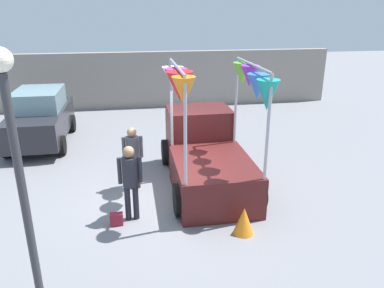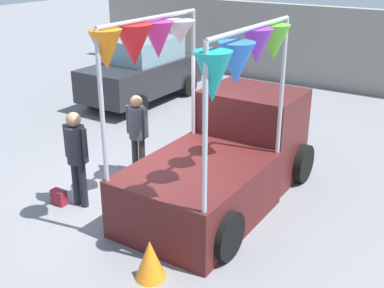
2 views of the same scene
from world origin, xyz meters
name	(u,v)px [view 1 (image 1 of 2)]	position (x,y,z in m)	size (l,w,h in m)	color
ground_plane	(165,198)	(0.00, 0.00, 0.00)	(60.00, 60.00, 0.00)	slate
vendor_truck	(205,148)	(1.19, 0.84, 0.97)	(2.46, 4.12, 3.33)	#4C1919
parked_car	(40,117)	(-3.84, 4.80, 0.94)	(1.88, 4.00, 1.88)	#26262B
person_customer	(130,176)	(-0.82, -0.85, 1.07)	(0.53, 0.34, 1.76)	black
person_vendor	(133,152)	(-0.74, 0.71, 1.01)	(0.53, 0.34, 1.68)	#2D2823
handbag	(117,219)	(-1.17, -1.05, 0.14)	(0.28, 0.16, 0.28)	maroon
street_lamp	(17,157)	(-2.26, -3.44, 2.65)	(0.32, 0.32, 4.08)	#333338
brick_boundary_wall	(145,80)	(0.00, 9.36, 1.30)	(18.00, 0.36, 2.60)	gray
folded_kite_bundle_tangerine	(244,221)	(1.49, -1.82, 0.30)	(0.44, 0.44, 0.60)	orange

